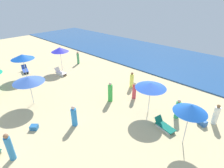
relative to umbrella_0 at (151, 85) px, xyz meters
name	(u,v)px	position (x,y,z in m)	size (l,w,h in m)	color
ocean	(171,60)	(-4.34, 12.18, -2.24)	(60.00, 11.83, 0.12)	#29548F
umbrella_0	(151,85)	(0.00, 0.00, 0.00)	(2.24, 2.24, 2.50)	silver
umbrella_1	(191,108)	(3.30, -1.22, 0.21)	(1.86, 1.86, 2.75)	silver
lounge_chair_1_0	(164,126)	(1.81, -0.85, -2.08)	(1.54, 0.88, 0.63)	silver
umbrella_3	(60,50)	(-12.09, 0.19, 0.16)	(1.96, 1.96, 2.72)	silver
lounge_chair_3_0	(60,72)	(-11.00, -0.73, -2.03)	(1.44, 0.77, 0.75)	silver
umbrella_4	(22,57)	(-13.15, -3.58, -0.01)	(2.31, 2.31, 2.53)	silver
lounge_chair_4_0	(25,70)	(-14.65, -3.10, -2.05)	(1.58, 0.94, 0.71)	silver
umbrella_6	(28,80)	(-7.53, -5.47, -0.13)	(2.38, 2.38, 2.38)	silver
beachgoer_0	(216,115)	(4.08, 2.03, -1.59)	(0.47, 0.47, 1.54)	white
beachgoer_1	(10,147)	(-2.96, -8.80, -1.46)	(0.45, 0.45, 1.76)	#3281C0
beachgoer_2	(74,116)	(-2.83, -4.76, -1.59)	(0.54, 0.54, 1.55)	#2D84D6
beachgoer_3	(132,80)	(-3.46, 2.37, -1.59)	(0.37, 0.37, 1.54)	#E9F55D
beachgoer_4	(134,91)	(-2.03, 0.88, -1.58)	(0.43, 0.43, 1.52)	#DF434D
beachgoer_5	(178,109)	(1.88, 0.84, -1.59)	(0.47, 0.47, 1.53)	#2DA562
beachgoer_6	(78,58)	(-12.41, 2.79, -1.52)	(0.41, 0.41, 1.60)	#469D5E
beachgoer_7	(110,92)	(-3.22, -0.83, -1.50)	(0.53, 0.53, 1.72)	green
cooler_box_0	(34,127)	(-4.45, -6.89, -2.15)	(0.48, 0.39, 0.30)	#2567AA
cooler_box_1	(202,122)	(3.55, 1.29, -2.09)	(0.58, 0.35, 0.41)	#2F64B5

